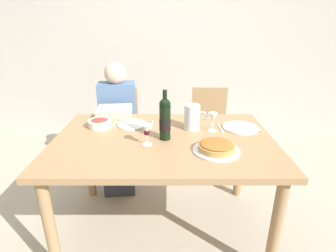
% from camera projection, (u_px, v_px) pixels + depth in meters
% --- Properties ---
extents(ground_plane, '(8.00, 8.00, 0.00)m').
position_uv_depth(ground_plane, '(164.00, 226.00, 2.12)').
color(ground_plane, '#B2A893').
extents(back_wall, '(8.00, 0.10, 2.80)m').
position_uv_depth(back_wall, '(165.00, 29.00, 3.52)').
color(back_wall, '#B2ADA3').
rests_on(back_wall, ground).
extents(dining_table, '(1.50, 1.00, 0.76)m').
position_uv_depth(dining_table, '(163.00, 150.00, 1.87)').
color(dining_table, '#9E7A51').
rests_on(dining_table, ground).
extents(wine_bottle, '(0.08, 0.08, 0.34)m').
position_uv_depth(wine_bottle, '(165.00, 119.00, 1.78)').
color(wine_bottle, black).
rests_on(wine_bottle, dining_table).
extents(water_pitcher, '(0.17, 0.11, 0.18)m').
position_uv_depth(water_pitcher, '(192.00, 118.00, 1.96)').
color(water_pitcher, silver).
rests_on(water_pitcher, dining_table).
extents(baked_tart, '(0.29, 0.29, 0.06)m').
position_uv_depth(baked_tart, '(216.00, 147.00, 1.65)').
color(baked_tart, silver).
rests_on(baked_tart, dining_table).
extents(salad_bowl, '(0.17, 0.17, 0.06)m').
position_uv_depth(salad_bowl, '(99.00, 123.00, 2.02)').
color(salad_bowl, white).
rests_on(salad_bowl, dining_table).
extents(wine_glass_left_diner, '(0.06, 0.06, 0.14)m').
position_uv_depth(wine_glass_left_diner, '(146.00, 131.00, 1.71)').
color(wine_glass_left_diner, silver).
rests_on(wine_glass_left_diner, dining_table).
extents(wine_glass_right_diner, '(0.07, 0.07, 0.14)m').
position_uv_depth(wine_glass_right_diner, '(212.00, 118.00, 1.92)').
color(wine_glass_right_diner, silver).
rests_on(wine_glass_right_diner, dining_table).
extents(dinner_plate_left_setting, '(0.23, 0.23, 0.01)m').
position_uv_depth(dinner_plate_left_setting, '(132.00, 124.00, 2.06)').
color(dinner_plate_left_setting, silver).
rests_on(dinner_plate_left_setting, dining_table).
extents(dinner_plate_right_setting, '(0.26, 0.26, 0.01)m').
position_uv_depth(dinner_plate_right_setting, '(240.00, 127.00, 2.00)').
color(dinner_plate_right_setting, silver).
rests_on(dinner_plate_right_setting, dining_table).
extents(fork_left_setting, '(0.04, 0.16, 0.00)m').
position_uv_depth(fork_left_setting, '(112.00, 125.00, 2.06)').
color(fork_left_setting, silver).
rests_on(fork_left_setting, dining_table).
extents(knife_left_setting, '(0.02, 0.18, 0.00)m').
position_uv_depth(knife_left_setting, '(151.00, 125.00, 2.06)').
color(knife_left_setting, silver).
rests_on(knife_left_setting, dining_table).
extents(knife_right_setting, '(0.04, 0.18, 0.00)m').
position_uv_depth(knife_right_setting, '(257.00, 128.00, 2.00)').
color(knife_right_setting, silver).
rests_on(knife_right_setting, dining_table).
extents(spoon_right_setting, '(0.03, 0.16, 0.00)m').
position_uv_depth(spoon_right_setting, '(220.00, 128.00, 2.00)').
color(spoon_right_setting, silver).
rests_on(spoon_right_setting, dining_table).
extents(chair_left, '(0.44, 0.44, 0.87)m').
position_uv_depth(chair_left, '(120.00, 126.00, 2.76)').
color(chair_left, '#9E7A51').
rests_on(chair_left, ground).
extents(diner_left, '(0.37, 0.53, 1.16)m').
position_uv_depth(diner_left, '(117.00, 123.00, 2.50)').
color(diner_left, '#4C6B93').
rests_on(diner_left, ground).
extents(chair_right, '(0.42, 0.42, 0.87)m').
position_uv_depth(chair_right, '(209.00, 125.00, 2.77)').
color(chair_right, '#9E7A51').
rests_on(chair_right, ground).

